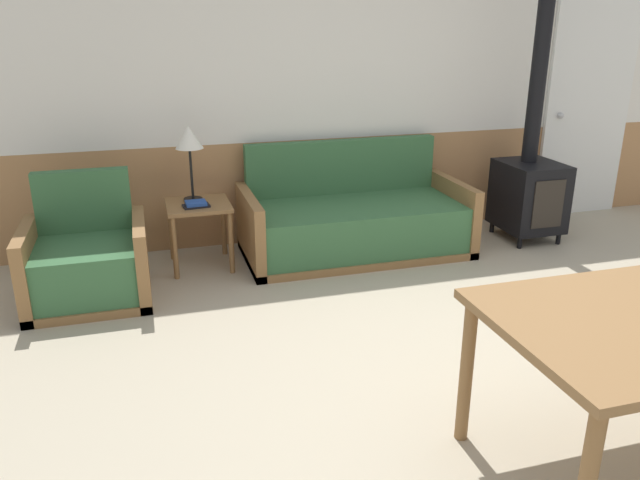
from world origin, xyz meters
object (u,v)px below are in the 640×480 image
Objects in this scene: couch at (354,222)px; wood_stove at (530,175)px; armchair at (87,264)px; table_lamp at (189,141)px; side_table at (199,215)px.

couch is 1.61m from wood_stove.
wood_stove is at bearing -4.35° from armchair.
wood_stove is (2.86, -0.21, -0.41)m from table_lamp.
wood_stove is at bearing -4.21° from table_lamp.
wood_stove is (3.64, 0.27, 0.32)m from armchair.
armchair is 1.46× the size of table_lamp.
couch is 1.27m from side_table.
couch reaches higher than armchair.
side_table is (0.81, 0.40, 0.16)m from armchair.
wood_stove reaches higher than armchair.
side_table is 0.57m from table_lamp.
side_table is at bearing -71.59° from table_lamp.
armchair is at bearing -148.20° from table_lamp.
armchair is 0.36× the size of wood_stove.
couch is at bearing 1.20° from armchair.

